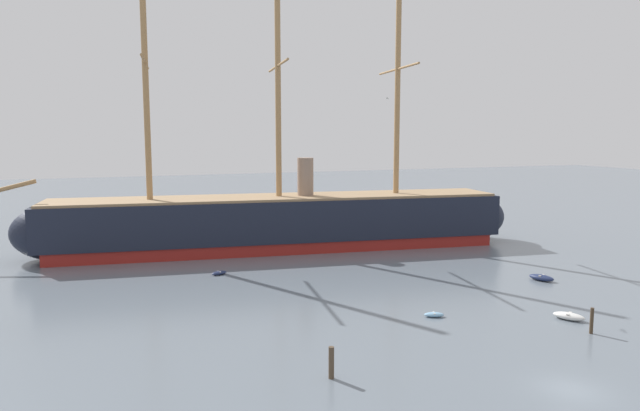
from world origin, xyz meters
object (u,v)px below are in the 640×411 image
dinghy_near_centre (434,315)px  dinghy_far_right (464,231)px  tall_ship (279,221)px  seagull_in_flight (387,98)px  dinghy_alongside_bow (219,273)px  dinghy_foreground_right (569,316)px  dinghy_mid_right (541,278)px  mooring_piling_left_pair (331,363)px  mooring_piling_nearest (592,321)px

dinghy_near_centre → dinghy_far_right: dinghy_far_right is taller
tall_ship → seagull_in_flight: bearing=-74.4°
dinghy_alongside_bow → dinghy_far_right: bearing=16.9°
dinghy_foreground_right → dinghy_far_right: dinghy_foreground_right is taller
dinghy_mid_right → mooring_piling_left_pair: mooring_piling_left_pair is taller
mooring_piling_left_pair → seagull_in_flight: seagull_in_flight is taller
dinghy_near_centre → dinghy_alongside_bow: (-14.75, 22.35, 0.01)m
dinghy_near_centre → seagull_in_flight: bearing=81.3°
dinghy_alongside_bow → mooring_piling_nearest: bearing=-51.6°
dinghy_foreground_right → mooring_piling_left_pair: mooring_piling_left_pair is taller
dinghy_near_centre → mooring_piling_nearest: mooring_piling_nearest is taller
mooring_piling_nearest → mooring_piling_left_pair: bearing=-179.2°
tall_ship → dinghy_mid_right: tall_ship is taller
mooring_piling_left_pair → seagull_in_flight: bearing=54.7°
seagull_in_flight → mooring_piling_left_pair: bearing=-125.3°
dinghy_near_centre → dinghy_alongside_bow: dinghy_alongside_bow is taller
dinghy_alongside_bow → dinghy_foreground_right: bearing=-47.1°
dinghy_foreground_right → dinghy_far_right: size_ratio=1.08×
dinghy_near_centre → dinghy_mid_right: 19.31m
dinghy_alongside_bow → dinghy_far_right: size_ratio=0.74×
dinghy_near_centre → dinghy_far_right: 45.28m
tall_ship → dinghy_mid_right: size_ratio=24.67×
seagull_in_flight → dinghy_foreground_right: bearing=-64.8°
dinghy_alongside_bow → seagull_in_flight: size_ratio=2.13×
dinghy_mid_right → mooring_piling_left_pair: (-31.67, -15.38, 0.76)m
dinghy_mid_right → dinghy_alongside_bow: 36.43m
dinghy_mid_right → mooring_piling_nearest: (-8.48, -15.05, 0.75)m
dinghy_far_right → mooring_piling_nearest: bearing=-112.9°
dinghy_foreground_right → dinghy_near_centre: dinghy_foreground_right is taller
dinghy_alongside_bow → seagull_in_flight: 27.49m
tall_ship → dinghy_foreground_right: 41.82m
mooring_piling_nearest → seagull_in_flight: seagull_in_flight is taller
dinghy_foreground_right → dinghy_mid_right: 13.85m
mooring_piling_nearest → dinghy_near_centre: bearing=138.9°
dinghy_mid_right → dinghy_far_right: (10.07, 28.77, -0.04)m
dinghy_alongside_bow → dinghy_far_right: dinghy_far_right is taller
dinghy_far_right → mooring_piling_nearest: mooring_piling_nearest is taller
mooring_piling_left_pair → dinghy_near_centre: bearing=32.8°
mooring_piling_nearest → seagull_in_flight: bearing=109.4°
dinghy_foreground_right → mooring_piling_left_pair: (-24.18, -3.73, 0.78)m
dinghy_mid_right → dinghy_far_right: bearing=70.7°
dinghy_foreground_right → dinghy_near_centre: (-10.64, 5.00, -0.11)m
dinghy_near_centre → mooring_piling_nearest: 12.82m
dinghy_near_centre → mooring_piling_left_pair: (-13.55, -8.72, 0.89)m
tall_ship → dinghy_far_right: tall_ship is taller
dinghy_foreground_right → dinghy_far_right: (17.56, 40.43, -0.03)m
dinghy_near_centre → mooring_piling_left_pair: 16.14m
tall_ship → dinghy_alongside_bow: bearing=-133.1°
tall_ship → dinghy_alongside_bow: (-10.98, -11.74, -3.76)m
dinghy_alongside_bow → seagull_in_flight: (16.78, -9.09, 19.78)m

